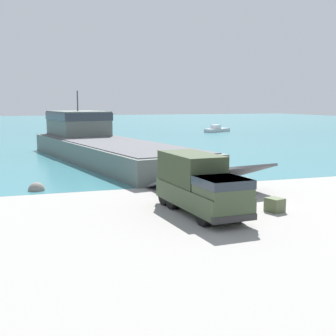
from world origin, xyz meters
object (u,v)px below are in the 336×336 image
landing_craft (101,143)px  soldier_on_ramp (247,189)px  cargo_crate (275,205)px  military_truck (200,185)px  moored_boat_b (217,130)px

landing_craft → soldier_on_ramp: bearing=-91.5°
landing_craft → cargo_crate: (4.56, -27.08, -1.34)m
landing_craft → cargo_crate: 27.50m
military_truck → soldier_on_ramp: 3.38m
military_truck → moored_boat_b: military_truck is taller
military_truck → cargo_crate: size_ratio=8.07×
soldier_on_ramp → cargo_crate: (0.82, -1.69, -0.62)m
cargo_crate → landing_craft: bearing=99.6°
landing_craft → military_truck: size_ratio=4.94×
military_truck → cargo_crate: 4.37m
soldier_on_ramp → cargo_crate: size_ratio=1.87×
landing_craft → military_truck: 26.08m
landing_craft → cargo_crate: bearing=-90.3°
military_truck → soldier_on_ramp: military_truck is taller
landing_craft → cargo_crate: landing_craft is taller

